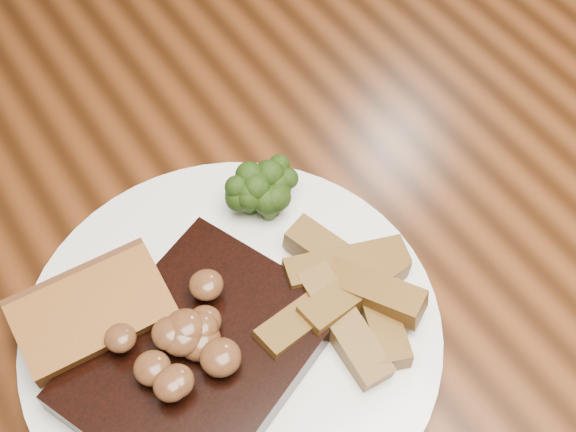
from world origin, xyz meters
name	(u,v)px	position (x,y,z in m)	size (l,w,h in m)	color
dining_table	(284,291)	(0.00, 0.00, 0.66)	(1.60, 0.90, 0.75)	#512710
plate	(232,334)	(-0.08, -0.06, 0.76)	(0.29, 0.29, 0.01)	white
steak	(199,357)	(-0.11, -0.07, 0.77)	(0.17, 0.13, 0.02)	black
steak_bone	(245,430)	(-0.11, -0.12, 0.77)	(0.14, 0.01, 0.02)	#BBAC91
mushroom_pile	(183,336)	(-0.12, -0.06, 0.80)	(0.08, 0.08, 0.03)	brown
garlic_bread	(99,327)	(-0.16, -0.01, 0.77)	(0.10, 0.05, 0.02)	brown
potato_wedges	(339,283)	(0.00, -0.07, 0.77)	(0.12, 0.12, 0.02)	brown
broccoli_cluster	(269,203)	(-0.01, 0.01, 0.78)	(0.06, 0.06, 0.04)	#23390D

